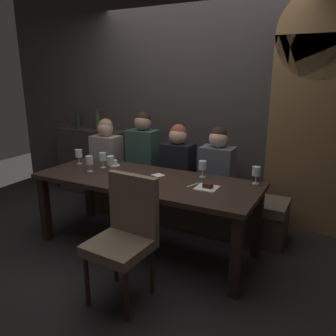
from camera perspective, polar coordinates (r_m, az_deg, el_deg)
The scene contains 23 objects.
ground at distance 3.54m, azimuth -3.66°, elevation -13.24°, with size 9.00×9.00×0.00m, color black.
back_wall_tiled at distance 4.19m, azimuth 4.90°, elevation 12.77°, with size 6.00×0.12×3.00m, color #383330.
arched_door at distance 3.81m, azimuth 23.69°, elevation 9.18°, with size 0.90×0.05×2.55m.
back_counter at distance 5.02m, azimuth -12.74°, elevation 1.07°, with size 1.10×0.28×0.95m, color #2F2B29.
dining_table at distance 3.28m, azimuth -3.86°, elevation -3.22°, with size 2.20×0.84×0.74m.
banquette_bench at distance 4.00m, azimuth 1.53°, elevation -6.07°, with size 2.50×0.44×0.45m.
chair_near_side at distance 2.63m, azimuth -7.30°, elevation -10.55°, with size 0.47×0.47×0.98m.
diner_redhead at distance 4.34m, azimuth -10.49°, elevation 3.24°, with size 0.36×0.24×0.73m.
diner_bearded at distance 4.06m, azimuth -4.27°, elevation 3.37°, with size 0.36×0.24×0.84m.
diner_far_end at distance 3.79m, azimuth 1.67°, elevation 1.70°, with size 0.36×0.24×0.73m.
diner_near_end at distance 3.66m, azimuth 8.41°, elevation 1.00°, with size 0.36×0.24×0.73m.
wine_bottle_dark_red at distance 5.01m, azimuth -15.10°, elevation 7.85°, with size 0.08×0.08×0.33m.
wine_bottle_pale_label at distance 4.83m, azimuth -11.89°, elevation 7.78°, with size 0.08×0.08×0.33m.
wine_glass_end_left at distance 3.27m, azimuth 5.92°, elevation 0.36°, with size 0.08×0.08×0.16m.
wine_glass_center_back at distance 3.48m, azimuth -9.79°, elevation 1.25°, with size 0.08×0.08×0.16m.
wine_glass_end_right at distance 3.15m, azimuth 14.85°, elevation -0.61°, with size 0.08×0.08×0.16m.
wine_glass_far_right at distance 3.53m, azimuth -13.27°, elevation 1.21°, with size 0.08×0.08×0.16m.
wine_glass_near_left at distance 3.86m, azimuth -15.00°, elevation 2.37°, with size 0.08×0.08×0.16m.
wine_glass_center_front at distance 3.65m, azimuth -11.08°, elevation 1.80°, with size 0.08×0.08×0.16m.
espresso_cup at distance 3.72m, azimuth -9.15°, elevation 0.78°, with size 0.12×0.12×0.06m.
dessert_plate at distance 2.98m, azimuth 6.73°, elevation -3.21°, with size 0.19×0.19×0.05m.
fork_on_table at distance 3.05m, azimuth 4.36°, elevation -2.88°, with size 0.02×0.17×0.01m, color silver.
folded_napkin at distance 3.32m, azimuth -1.68°, elevation -1.27°, with size 0.11×0.10×0.01m, color silver.
Camera 1 is at (1.64, -2.63, 1.72)m, focal length 35.72 mm.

